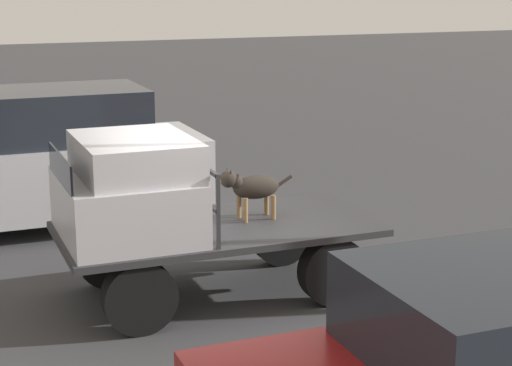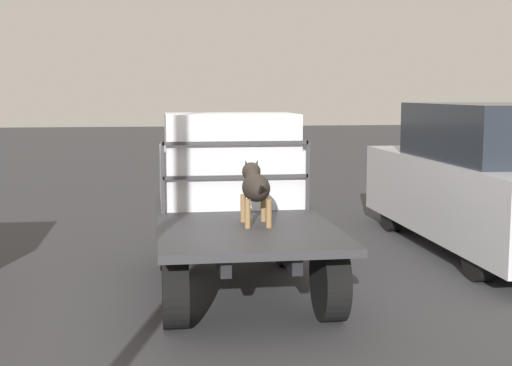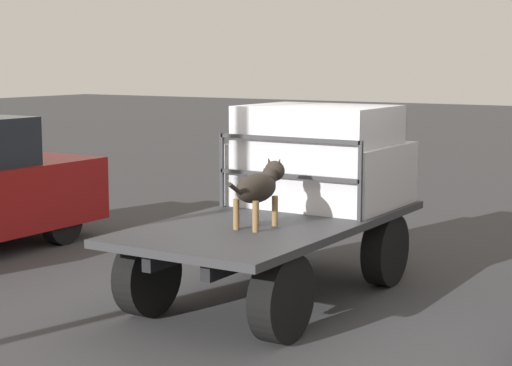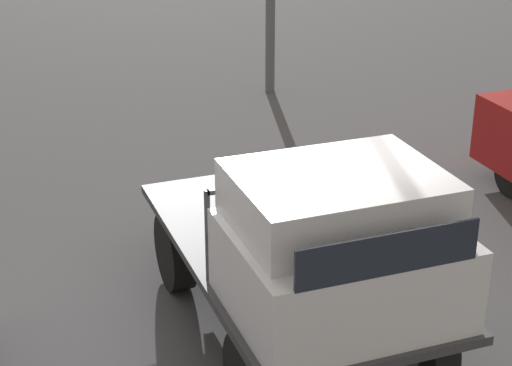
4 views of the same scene
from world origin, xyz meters
The scene contains 6 objects.
ground_plane centered at (0.00, 0.00, 0.00)m, with size 80.00×80.00×0.00m, color #38383A.
flatbed_truck centered at (0.00, 0.00, 0.61)m, with size 3.68×1.83×0.86m.
truck_cab centered at (1.04, 0.00, 1.39)m, with size 1.44×1.71×1.12m.
truck_headboard centered at (0.28, 0.00, 1.40)m, with size 0.04×1.71×0.82m.
dog centered at (-0.46, -0.11, 1.26)m, with size 0.97×0.29×0.66m.
parked_pickup_far centered at (1.54, -3.68, 1.01)m, with size 5.06×1.89×2.08m.
Camera 1 is at (3.14, 9.10, 3.72)m, focal length 60.00 mm.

